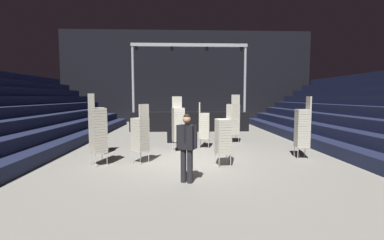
{
  "coord_description": "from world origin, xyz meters",
  "views": [
    {
      "loc": [
        -0.53,
        -8.93,
        2.2
      ],
      "look_at": [
        -0.16,
        0.28,
        1.4
      ],
      "focal_mm": 24.98,
      "sensor_mm": 36.0,
      "label": 1
    }
  ],
  "objects": [
    {
      "name": "man_with_tie",
      "position": [
        -0.4,
        -2.23,
        1.01
      ],
      "size": [
        0.56,
        0.37,
        1.77
      ],
      "rotation": [
        0.0,
        0.0,
        2.74
      ],
      "color": "black",
      "rests_on": "ground_plane"
    },
    {
      "name": "chair_stack_mid_left",
      "position": [
        0.46,
        2.52,
        0.98
      ],
      "size": [
        0.5,
        0.5,
        1.96
      ],
      "rotation": [
        0.0,
        0.0,
        4.56
      ],
      "color": "#B2B5BA",
      "rests_on": "ground_plane"
    },
    {
      "name": "chair_stack_rear_centre",
      "position": [
        -1.9,
        -0.06,
        0.98
      ],
      "size": [
        0.62,
        0.62,
        1.96
      ],
      "rotation": [
        0.0,
        0.0,
        0.89
      ],
      "color": "#B2B5BA",
      "rests_on": "ground_plane"
    },
    {
      "name": "chair_stack_front_right",
      "position": [
        -3.21,
        -0.31,
        1.15
      ],
      "size": [
        0.62,
        0.62,
        2.31
      ],
      "rotation": [
        0.0,
        0.0,
        5.41
      ],
      "color": "#B2B5BA",
      "rests_on": "ground_plane"
    },
    {
      "name": "equipment_road_case",
      "position": [
        -0.72,
        3.96,
        0.31
      ],
      "size": [
        0.98,
        0.73,
        0.63
      ],
      "primitive_type": "cube",
      "rotation": [
        0.0,
        0.0,
        -0.16
      ],
      "color": "black",
      "rests_on": "ground_plane"
    },
    {
      "name": "chair_stack_mid_centre",
      "position": [
        2.01,
        3.82,
        1.15
      ],
      "size": [
        0.51,
        0.51,
        2.31
      ],
      "rotation": [
        0.0,
        0.0,
        0.17
      ],
      "color": "#B2B5BA",
      "rests_on": "ground_plane"
    },
    {
      "name": "chair_stack_rear_right",
      "position": [
        -0.66,
        1.84,
        1.11
      ],
      "size": [
        0.54,
        0.54,
        2.22
      ],
      "rotation": [
        0.0,
        0.0,
        3.4
      ],
      "color": "#B2B5BA",
      "rests_on": "ground_plane"
    },
    {
      "name": "arena_end_wall",
      "position": [
        0.0,
        15.0,
        4.0
      ],
      "size": [
        22.0,
        0.3,
        8.0
      ],
      "primitive_type": "cube",
      "color": "black",
      "rests_on": "ground_plane"
    },
    {
      "name": "chair_stack_rear_left",
      "position": [
        3.81,
        0.38,
        1.11
      ],
      "size": [
        0.48,
        0.48,
        2.22
      ],
      "rotation": [
        0.0,
        0.0,
        1.48
      ],
      "color": "#B2B5BA",
      "rests_on": "ground_plane"
    },
    {
      "name": "chair_stack_front_left",
      "position": [
        -3.72,
        1.43,
        0.9
      ],
      "size": [
        0.48,
        0.48,
        1.79
      ],
      "rotation": [
        0.0,
        0.0,
        3.23
      ],
      "color": "#B2B5BA",
      "rests_on": "ground_plane"
    },
    {
      "name": "ground_plane",
      "position": [
        0.0,
        0.0,
        -0.05
      ],
      "size": [
        22.0,
        30.0,
        0.1
      ],
      "primitive_type": "cube",
      "color": "gray"
    },
    {
      "name": "chair_stack_mid_right",
      "position": [
        0.81,
        -0.57,
        0.98
      ],
      "size": [
        0.51,
        0.51,
        1.96
      ],
      "rotation": [
        0.0,
        0.0,
        1.75
      ],
      "color": "#B2B5BA",
      "rests_on": "ground_plane"
    },
    {
      "name": "stage_riser",
      "position": [
        -0.0,
        9.54,
        0.68
      ],
      "size": [
        7.59,
        3.46,
        5.53
      ],
      "color": "black",
      "rests_on": "ground_plane"
    }
  ]
}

